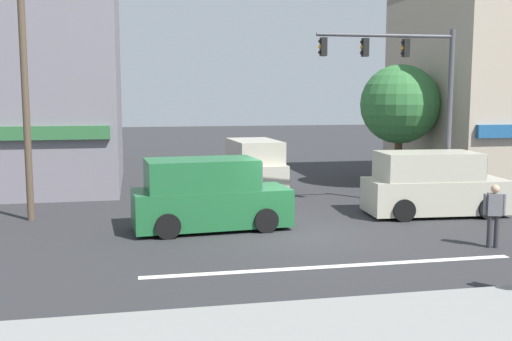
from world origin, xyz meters
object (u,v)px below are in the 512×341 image
Objects in this scene: pedestrian_mid_crossing at (494,212)px; van_crossing_leftbound at (208,196)px; street_tree at (400,104)px; van_parked_curbside at (253,166)px; traffic_light_mast at (415,85)px; utility_pole_near_left at (25,82)px; van_crossing_center at (433,185)px.

van_crossing_leftbound is at bearing 152.52° from pedestrian_mid_crossing.
van_parked_curbside is at bearing 172.59° from street_tree.
van_crossing_leftbound is (-7.31, -1.61, -3.30)m from traffic_light_mast.
street_tree is at bearing 70.61° from traffic_light_mast.
utility_pole_near_left is 12.74m from traffic_light_mast.
van_crossing_leftbound is at bearing -167.55° from traffic_light_mast.
van_parked_curbside reaches higher than pedestrian_mid_crossing.
utility_pole_near_left is 1.81× the size of van_parked_curbside.
traffic_light_mast is at bearing 105.19° from van_crossing_center.
van_crossing_leftbound and van_crossing_center have the same top height.
van_crossing_leftbound is at bearing -144.64° from street_tree.
van_crossing_leftbound is at bearing -175.24° from van_crossing_center.
street_tree is at bearing 76.22° from van_crossing_center.
van_crossing_center is at bearing 4.76° from van_crossing_leftbound.
utility_pole_near_left is at bearing 156.17° from van_crossing_leftbound.
van_crossing_center is (4.79, -6.55, 0.00)m from van_parked_curbside.
van_crossing_center is (12.98, -1.76, -3.38)m from utility_pole_near_left.
van_parked_curbside and van_crossing_center have the same top height.
traffic_light_mast is 3.71× the size of pedestrian_mid_crossing.
traffic_light_mast is 1.32× the size of van_parked_curbside.
traffic_light_mast is at bearing 12.45° from van_crossing_leftbound.
traffic_light_mast is at bearing -3.48° from utility_pole_near_left.
pedestrian_mid_crossing is at bearing -68.56° from van_parked_curbside.
street_tree is 5.10m from traffic_light_mast.
van_crossing_leftbound is 1.01× the size of van_parked_curbside.
utility_pole_near_left is 1.79× the size of van_crossing_leftbound.
van_crossing_leftbound is 1.00× the size of van_crossing_center.
van_crossing_center is at bearing -7.71° from utility_pole_near_left.
van_parked_curbside is at bearing 68.77° from van_crossing_leftbound.
pedestrian_mid_crossing is (-0.26, -5.28, -3.35)m from traffic_light_mast.
utility_pole_near_left is at bearing 176.52° from traffic_light_mast.
street_tree is 0.85× the size of traffic_light_mast.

